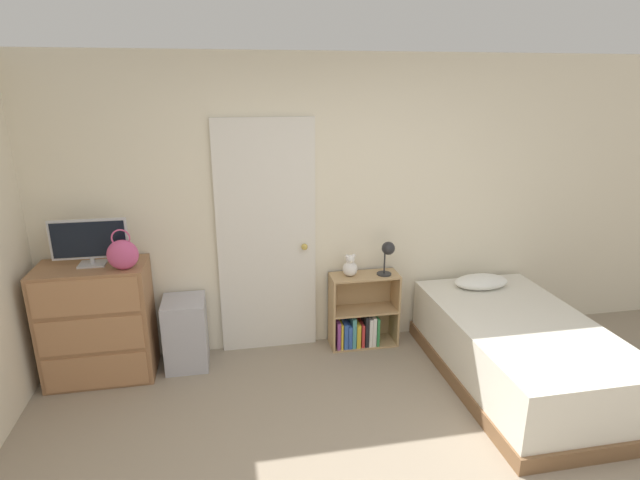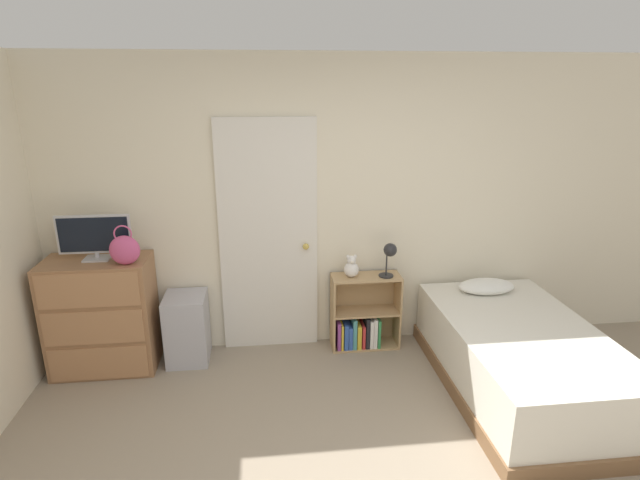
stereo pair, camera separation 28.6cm
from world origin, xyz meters
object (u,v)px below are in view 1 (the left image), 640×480
object	(u,v)px
storage_bin	(186,333)
bookshelf	(360,319)
handbag	(123,254)
teddy_bear	(350,267)
dresser	(98,322)
desk_lamp	(388,251)
tv	(89,241)
bed	(518,350)

from	to	relation	value
storage_bin	bookshelf	size ratio (longest dim) A/B	0.87
handbag	teddy_bear	xyz separation A→B (m)	(1.82, 0.23, -0.31)
bookshelf	teddy_bear	bearing A→B (deg)	-179.44
handbag	storage_bin	world-z (taller)	handbag
dresser	desk_lamp	size ratio (longest dim) A/B	3.12
teddy_bear	storage_bin	bearing A→B (deg)	-177.53
storage_bin	bookshelf	world-z (taller)	bookshelf
desk_lamp	storage_bin	bearing A→B (deg)	-179.30
bookshelf	teddy_bear	world-z (taller)	teddy_bear
handbag	storage_bin	distance (m)	0.89
tv	storage_bin	world-z (taller)	tv
tv	handbag	xyz separation A→B (m)	(0.26, -0.15, -0.07)
tv	bed	world-z (taller)	tv
storage_bin	teddy_bear	world-z (taller)	teddy_bear
tv	handbag	bearing A→B (deg)	-29.60
handbag	tv	bearing A→B (deg)	150.40
storage_bin	bed	bearing A→B (deg)	-15.95
handbag	dresser	bearing A→B (deg)	156.12
dresser	bed	world-z (taller)	dresser
storage_bin	desk_lamp	world-z (taller)	desk_lamp
dresser	bookshelf	xyz separation A→B (m)	(2.20, 0.11, -0.23)
desk_lamp	teddy_bear	bearing A→B (deg)	172.99
handbag	bookshelf	world-z (taller)	handbag
storage_bin	bookshelf	distance (m)	1.54
handbag	bookshelf	size ratio (longest dim) A/B	0.46
tv	teddy_bear	world-z (taller)	tv
teddy_bear	desk_lamp	bearing A→B (deg)	-7.01
bed	tv	bearing A→B (deg)	167.40
teddy_bear	handbag	bearing A→B (deg)	-172.88
desk_lamp	dresser	bearing A→B (deg)	-178.49
storage_bin	bed	world-z (taller)	bed
handbag	bookshelf	distance (m)	2.11
bed	teddy_bear	bearing A→B (deg)	145.72
tv	teddy_bear	xyz separation A→B (m)	(2.08, 0.08, -0.38)
bookshelf	teddy_bear	xyz separation A→B (m)	(-0.11, -0.00, 0.52)
tv	bed	bearing A→B (deg)	-12.60
teddy_bear	desk_lamp	size ratio (longest dim) A/B	0.65
dresser	handbag	size ratio (longest dim) A/B	3.03
tv	dresser	bearing A→B (deg)	-128.48
storage_bin	desk_lamp	distance (m)	1.86
handbag	storage_bin	xyz separation A→B (m)	(0.39, 0.17, -0.78)
teddy_bear	bed	distance (m)	1.52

